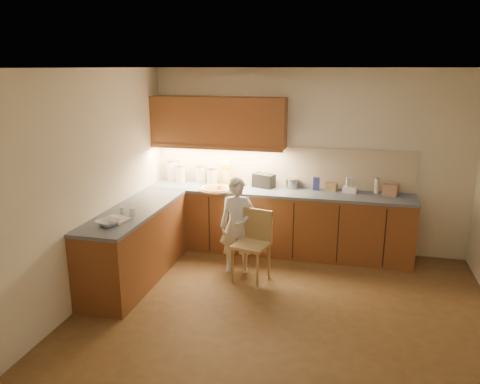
{
  "coord_description": "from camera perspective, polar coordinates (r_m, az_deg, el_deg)",
  "views": [
    {
      "loc": [
        0.61,
        -4.63,
        2.61
      ],
      "look_at": [
        -0.8,
        1.2,
        1.0
      ],
      "focal_mm": 35.0,
      "sensor_mm": 36.0,
      "label": 1
    }
  ],
  "objects": [
    {
      "name": "toaster",
      "position": [
        6.76,
        2.91,
        1.4
      ],
      "size": [
        0.35,
        0.26,
        0.2
      ],
      "rotation": [
        0.0,
        0.0,
        -0.33
      ],
      "color": "black",
      "rests_on": "l_counter"
    },
    {
      "name": "mixing_bowl",
      "position": [
        5.36,
        -15.78,
        -3.61
      ],
      "size": [
        0.32,
        0.32,
        0.06
      ],
      "primitive_type": "imported",
      "rotation": [
        0.0,
        0.0,
        -0.36
      ],
      "color": "white",
      "rests_on": "l_counter"
    },
    {
      "name": "spice_jar_a",
      "position": [
        5.75,
        -14.17,
        -2.15
      ],
      "size": [
        0.06,
        0.06,
        0.07
      ],
      "primitive_type": "cylinder",
      "rotation": [
        0.0,
        0.0,
        -0.15
      ],
      "color": "white",
      "rests_on": "l_counter"
    },
    {
      "name": "dough_cloth",
      "position": [
        5.51,
        -14.9,
        -3.23
      ],
      "size": [
        0.34,
        0.29,
        0.02
      ],
      "primitive_type": "cube",
      "rotation": [
        0.0,
        0.0,
        -0.23
      ],
      "color": "silver",
      "rests_on": "l_counter"
    },
    {
      "name": "steel_pot",
      "position": [
        6.75,
        6.33,
        1.07
      ],
      "size": [
        0.18,
        0.18,
        0.14
      ],
      "color": "#A8A8AC",
      "rests_on": "l_counter"
    },
    {
      "name": "flat_pack",
      "position": [
        6.67,
        13.26,
        0.27
      ],
      "size": [
        0.21,
        0.17,
        0.08
      ],
      "primitive_type": "cube",
      "rotation": [
        0.0,
        0.0,
        -0.19
      ],
      "color": "white",
      "rests_on": "l_counter"
    },
    {
      "name": "tall_jar",
      "position": [
        6.7,
        16.33,
        0.78
      ],
      "size": [
        0.07,
        0.07,
        0.22
      ],
      "rotation": [
        0.0,
        0.0,
        0.37
      ],
      "color": "white",
      "rests_on": "l_counter"
    },
    {
      "name": "spice_jar_b",
      "position": [
        5.64,
        -13.0,
        -2.34
      ],
      "size": [
        0.08,
        0.08,
        0.09
      ],
      "primitive_type": "cylinder",
      "rotation": [
        0.0,
        0.0,
        -0.23
      ],
      "color": "white",
      "rests_on": "l_counter"
    },
    {
      "name": "child",
      "position": [
        6.04,
        -0.3,
        -4.12
      ],
      "size": [
        0.51,
        0.39,
        1.26
      ],
      "primitive_type": "imported",
      "rotation": [
        0.0,
        0.0,
        0.21
      ],
      "color": "white",
      "rests_on": "ground"
    },
    {
      "name": "backsplash",
      "position": [
        6.83,
        5.03,
        3.15
      ],
      "size": [
        3.75,
        0.02,
        0.58
      ],
      "primitive_type": "cube",
      "color": "beige",
      "rests_on": "l_counter"
    },
    {
      "name": "canister_c",
      "position": [
        7.04,
        -4.84,
        2.22
      ],
      "size": [
        0.14,
        0.14,
        0.27
      ],
      "rotation": [
        0.0,
        0.0,
        0.35
      ],
      "color": "white",
      "rests_on": "l_counter"
    },
    {
      "name": "card_box_b",
      "position": [
        6.66,
        17.88,
        0.26
      ],
      "size": [
        0.23,
        0.2,
        0.15
      ],
      "primitive_type": "cube",
      "rotation": [
        0.0,
        0.0,
        -0.3
      ],
      "color": "#A17456",
      "rests_on": "l_counter"
    },
    {
      "name": "canister_b",
      "position": [
        7.09,
        -7.29,
        2.27
      ],
      "size": [
        0.16,
        0.16,
        0.27
      ],
      "rotation": [
        0.0,
        0.0,
        0.32
      ],
      "color": "white",
      "rests_on": "l_counter"
    },
    {
      "name": "canister_a",
      "position": [
        7.2,
        -8.27,
        2.64
      ],
      "size": [
        0.16,
        0.16,
        0.33
      ],
      "rotation": [
        0.0,
        0.0,
        0.37
      ],
      "color": "silver",
      "rests_on": "l_counter"
    },
    {
      "name": "room",
      "position": [
        4.76,
        5.98,
        3.63
      ],
      "size": [
        4.54,
        4.5,
        2.62
      ],
      "color": "brown",
      "rests_on": "ground"
    },
    {
      "name": "l_counter",
      "position": [
        6.44,
        -0.96,
        -4.46
      ],
      "size": [
        3.77,
        2.62,
        0.92
      ],
      "color": "brown",
      "rests_on": "ground"
    },
    {
      "name": "white_bottle",
      "position": [
        6.69,
        13.11,
        0.89
      ],
      "size": [
        0.08,
        0.08,
        0.2
      ],
      "primitive_type": "cube",
      "rotation": [
        0.0,
        0.0,
        0.23
      ],
      "color": "silver",
      "rests_on": "l_counter"
    },
    {
      "name": "upper_cabinets",
      "position": [
        6.76,
        -2.69,
        8.55
      ],
      "size": [
        1.95,
        0.36,
        0.73
      ],
      "color": "brown",
      "rests_on": "ground"
    },
    {
      "name": "pizza_on_board",
      "position": [
        6.61,
        -2.93,
        0.4
      ],
      "size": [
        0.48,
        0.48,
        0.19
      ],
      "rotation": [
        0.0,
        0.0,
        0.02
      ],
      "color": "tan",
      "rests_on": "l_counter"
    },
    {
      "name": "wooden_chair",
      "position": [
        5.87,
        1.67,
        -5.87
      ],
      "size": [
        0.49,
        0.49,
        0.89
      ],
      "rotation": [
        0.0,
        0.0,
        -0.25
      ],
      "color": "tan",
      "rests_on": "ground"
    },
    {
      "name": "card_box_a",
      "position": [
        6.71,
        11.06,
        0.64
      ],
      "size": [
        0.17,
        0.14,
        0.11
      ],
      "primitive_type": "cube",
      "rotation": [
        0.0,
        0.0,
        -0.2
      ],
      "color": "#9D7E55",
      "rests_on": "l_counter"
    },
    {
      "name": "oil_jug",
      "position": [
        6.88,
        -1.68,
        2.23
      ],
      "size": [
        0.14,
        0.12,
        0.36
      ],
      "rotation": [
        0.0,
        0.0,
        -0.33
      ],
      "color": "gold",
      "rests_on": "l_counter"
    },
    {
      "name": "canister_d",
      "position": [
        6.92,
        -3.39,
        1.99
      ],
      "size": [
        0.16,
        0.16,
        0.26
      ],
      "rotation": [
        0.0,
        0.0,
        0.19
      ],
      "color": "white",
      "rests_on": "l_counter"
    },
    {
      "name": "blue_box",
      "position": [
        6.69,
        9.29,
        1.0
      ],
      "size": [
        0.09,
        0.07,
        0.18
      ],
      "primitive_type": "cube",
      "rotation": [
        0.0,
        0.0,
        0.03
      ],
      "color": "navy",
      "rests_on": "l_counter"
    }
  ]
}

